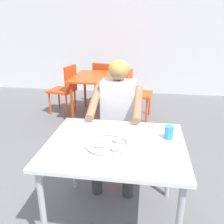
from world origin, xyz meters
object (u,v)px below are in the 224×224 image
Objects in this scene: chair_foreground at (120,124)px; chair_red_far at (104,80)px; chair_red_right at (135,91)px; table_foreground at (115,152)px; diner_foreground at (117,112)px; thali_tray at (107,144)px; drinking_cup at (169,132)px; chair_red_left at (66,87)px; table_background_red at (98,81)px.

chair_foreground is 1.06× the size of chair_red_far.
table_foreground is at bearing -90.58° from chair_red_right.
thali_tray is at bearing -88.82° from diner_foreground.
chair_foreground is at bearing -75.41° from chair_red_far.
chair_foreground is 1.48m from chair_red_right.
diner_foreground reaches higher than drinking_cup.
chair_foreground is 1.87m from chair_red_left.
chair_red_far reaches higher than table_foreground.
table_foreground is 1.27× the size of chair_red_right.
chair_foreground is (-0.46, 0.72, -0.28)m from drinking_cup.
chair_foreground is 0.92× the size of table_background_red.
chair_red_far is (-1.01, 2.84, -0.29)m from drinking_cup.
thali_tray is at bearing -91.85° from chair_red_right.
table_foreground is 0.87m from chair_foreground.
thali_tray is 3.08× the size of drinking_cup.
table_foreground is 1.18× the size of chair_red_left.
chair_red_far is at bearing 134.93° from chair_red_right.
table_background_red is 0.68m from chair_red_far.
drinking_cup is at bearing 18.71° from table_foreground.
drinking_cup is 0.12× the size of chair_foreground.
thali_tray is 2.40m from chair_red_right.
chair_red_far is at bearing 100.58° from thali_tray.
chair_red_left reaches higher than chair_red_far.
table_foreground is 0.44m from drinking_cup.
table_foreground is 10.01× the size of drinking_cup.
chair_red_far is (0.57, 0.63, -0.00)m from chair_red_left.
thali_tray is 0.38× the size of chair_red_far.
chair_red_left is at bearing 116.91° from table_foreground.
chair_red_far is at bearing 103.21° from diner_foreground.
table_background_red is at bearing 104.69° from table_foreground.
chair_red_right is (0.02, 2.33, -0.17)m from table_foreground.
chair_foreground reaches higher than drinking_cup.
drinking_cup is (0.45, 0.18, 0.04)m from thali_tray.
thali_tray reaches higher than table_foreground.
table_foreground is 1.08× the size of table_background_red.
diner_foreground is 1.73m from chair_red_right.
drinking_cup reaches higher than table_background_red.
drinking_cup is (0.40, 0.13, 0.13)m from table_foreground.
chair_foreground is 1.56m from table_background_red.
diner_foreground is 2.42m from chair_red_far.
table_foreground is 1.24× the size of chair_red_far.
table_foreground is at bearing -78.26° from chair_red_far.
chair_red_right is at bearing 99.59° from drinking_cup.
chair_red_far is (-0.01, 0.66, -0.14)m from table_background_red.
diner_foreground is (-0.46, 0.49, -0.05)m from drinking_cup.
chair_red_far is (-0.62, 2.98, -0.16)m from table_foreground.
drinking_cup is at bearing -70.37° from chair_red_far.
chair_foreground reaches higher than thali_tray.
chair_red_right is at bearing -45.07° from chair_red_far.
table_background_red is at bearing -3.48° from chair_red_left.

